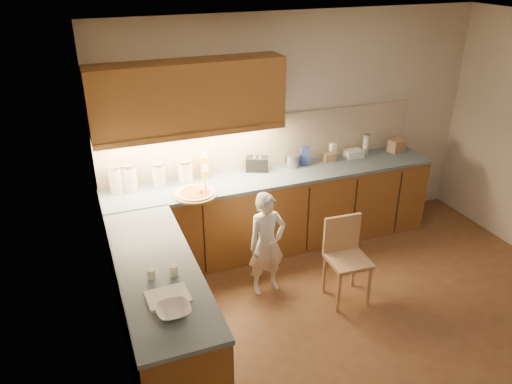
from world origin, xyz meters
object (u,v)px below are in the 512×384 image
(wooden_chair, at_px, (345,253))
(oil_jug, at_px, (204,166))
(pizza_on_board, at_px, (195,193))
(child, at_px, (267,244))
(toaster, at_px, (257,164))

(wooden_chair, bearing_deg, oil_jug, 131.80)
(pizza_on_board, relative_size, child, 0.41)
(toaster, bearing_deg, child, -82.14)
(child, bearing_deg, wooden_chair, -32.27)
(child, bearing_deg, oil_jug, 105.98)
(pizza_on_board, xyz_separation_m, toaster, (0.81, 0.36, 0.06))
(pizza_on_board, height_order, oil_jug, oil_jug)
(child, relative_size, oil_jug, 3.72)
(pizza_on_board, height_order, child, pizza_on_board)
(oil_jug, relative_size, toaster, 1.03)
(child, xyz_separation_m, wooden_chair, (0.68, -0.36, -0.05))
(pizza_on_board, bearing_deg, child, -45.25)
(oil_jug, xyz_separation_m, toaster, (0.60, -0.02, -0.05))
(child, distance_m, oil_jug, 1.13)
(oil_jug, bearing_deg, toaster, -2.31)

